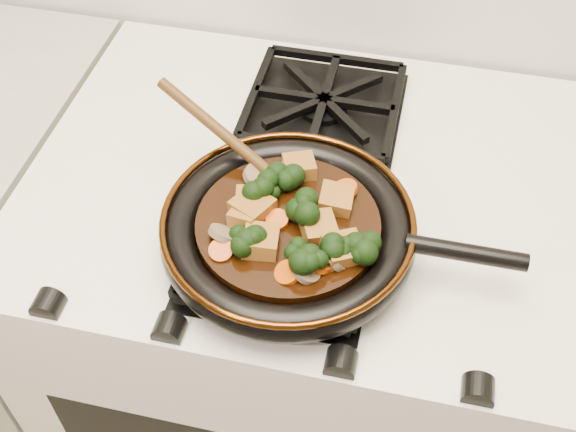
# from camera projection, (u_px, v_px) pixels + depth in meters

# --- Properties ---
(stove) EXTENTS (0.76, 0.60, 0.90)m
(stove) POSITION_uv_depth(u_px,v_px,m) (300.00, 347.00, 1.34)
(stove) COLOR silver
(stove) RESTS_ON ground
(burner_grate_front) EXTENTS (0.23, 0.23, 0.03)m
(burner_grate_front) POSITION_uv_depth(u_px,v_px,m) (281.00, 247.00, 0.90)
(burner_grate_front) COLOR black
(burner_grate_front) RESTS_ON stove
(burner_grate_back) EXTENTS (0.23, 0.23, 0.03)m
(burner_grate_back) POSITION_uv_depth(u_px,v_px,m) (324.00, 105.00, 1.08)
(burner_grate_back) COLOR black
(burner_grate_back) RESTS_ON stove
(skillet) EXTENTS (0.44, 0.31, 0.05)m
(skillet) POSITION_uv_depth(u_px,v_px,m) (290.00, 230.00, 0.88)
(skillet) COLOR black
(skillet) RESTS_ON burner_grate_front
(braising_sauce) EXTENTS (0.22, 0.22, 0.02)m
(braising_sauce) POSITION_uv_depth(u_px,v_px,m) (288.00, 227.00, 0.87)
(braising_sauce) COLOR black
(braising_sauce) RESTS_ON skillet
(tofu_cube_0) EXTENTS (0.05, 0.05, 0.03)m
(tofu_cube_0) POSITION_uv_depth(u_px,v_px,m) (299.00, 167.00, 0.91)
(tofu_cube_0) COLOR #8F5C21
(tofu_cube_0) RESTS_ON braising_sauce
(tofu_cube_1) EXTENTS (0.04, 0.04, 0.03)m
(tofu_cube_1) POSITION_uv_depth(u_px,v_px,m) (336.00, 200.00, 0.88)
(tofu_cube_1) COLOR #8F5C21
(tofu_cube_1) RESTS_ON braising_sauce
(tofu_cube_2) EXTENTS (0.06, 0.06, 0.03)m
(tofu_cube_2) POSITION_uv_depth(u_px,v_px,m) (343.00, 250.00, 0.82)
(tofu_cube_2) COLOR #8F5C21
(tofu_cube_2) RESTS_ON braising_sauce
(tofu_cube_3) EXTENTS (0.06, 0.06, 0.03)m
(tofu_cube_3) POSITION_uv_depth(u_px,v_px,m) (319.00, 228.00, 0.85)
(tofu_cube_3) COLOR #8F5C21
(tofu_cube_3) RESTS_ON braising_sauce
(tofu_cube_4) EXTENTS (0.06, 0.06, 0.03)m
(tofu_cube_4) POSITION_uv_depth(u_px,v_px,m) (252.00, 208.00, 0.87)
(tofu_cube_4) COLOR #8F5C21
(tofu_cube_4) RESTS_ON braising_sauce
(tofu_cube_5) EXTENTS (0.04, 0.05, 0.03)m
(tofu_cube_5) POSITION_uv_depth(u_px,v_px,m) (247.00, 215.00, 0.86)
(tofu_cube_5) COLOR #8F5C21
(tofu_cube_5) RESTS_ON braising_sauce
(tofu_cube_6) EXTENTS (0.05, 0.05, 0.03)m
(tofu_cube_6) POSITION_uv_depth(u_px,v_px,m) (261.00, 242.00, 0.83)
(tofu_cube_6) COLOR #8F5C21
(tofu_cube_6) RESTS_ON braising_sauce
(tofu_cube_7) EXTENTS (0.05, 0.05, 0.02)m
(tofu_cube_7) POSITION_uv_depth(u_px,v_px,m) (252.00, 203.00, 0.87)
(tofu_cube_7) COLOR #8F5C21
(tofu_cube_7) RESTS_ON braising_sauce
(broccoli_floret_0) EXTENTS (0.08, 0.09, 0.06)m
(broccoli_floret_0) POSITION_uv_depth(u_px,v_px,m) (356.00, 250.00, 0.82)
(broccoli_floret_0) COLOR black
(broccoli_floret_0) RESTS_ON braising_sauce
(broccoli_floret_1) EXTENTS (0.08, 0.09, 0.07)m
(broccoli_floret_1) POSITION_uv_depth(u_px,v_px,m) (309.00, 264.00, 0.81)
(broccoli_floret_1) COLOR black
(broccoli_floret_1) RESTS_ON braising_sauce
(broccoli_floret_2) EXTENTS (0.08, 0.08, 0.07)m
(broccoli_floret_2) POSITION_uv_depth(u_px,v_px,m) (304.00, 253.00, 0.82)
(broccoli_floret_2) COLOR black
(broccoli_floret_2) RESTS_ON braising_sauce
(broccoli_floret_3) EXTENTS (0.06, 0.06, 0.05)m
(broccoli_floret_3) POSITION_uv_depth(u_px,v_px,m) (339.00, 254.00, 0.82)
(broccoli_floret_3) COLOR black
(broccoli_floret_3) RESTS_ON braising_sauce
(broccoli_floret_4) EXTENTS (0.09, 0.08, 0.06)m
(broccoli_floret_4) POSITION_uv_depth(u_px,v_px,m) (265.00, 192.00, 0.88)
(broccoli_floret_4) COLOR black
(broccoli_floret_4) RESTS_ON braising_sauce
(broccoli_floret_5) EXTENTS (0.09, 0.08, 0.07)m
(broccoli_floret_5) POSITION_uv_depth(u_px,v_px,m) (247.00, 244.00, 0.83)
(broccoli_floret_5) COLOR black
(broccoli_floret_5) RESTS_ON braising_sauce
(broccoli_floret_6) EXTENTS (0.07, 0.07, 0.06)m
(broccoli_floret_6) POSITION_uv_depth(u_px,v_px,m) (285.00, 183.00, 0.90)
(broccoli_floret_6) COLOR black
(broccoli_floret_6) RESTS_ON braising_sauce
(broccoli_floret_7) EXTENTS (0.08, 0.08, 0.08)m
(broccoli_floret_7) POSITION_uv_depth(u_px,v_px,m) (300.00, 210.00, 0.86)
(broccoli_floret_7) COLOR black
(broccoli_floret_7) RESTS_ON braising_sauce
(carrot_coin_0) EXTENTS (0.03, 0.03, 0.02)m
(carrot_coin_0) POSITION_uv_depth(u_px,v_px,m) (345.00, 189.00, 0.89)
(carrot_coin_0) COLOR #CA4405
(carrot_coin_0) RESTS_ON braising_sauce
(carrot_coin_1) EXTENTS (0.03, 0.03, 0.02)m
(carrot_coin_1) POSITION_uv_depth(u_px,v_px,m) (320.00, 265.00, 0.82)
(carrot_coin_1) COLOR #CA4405
(carrot_coin_1) RESTS_ON braising_sauce
(carrot_coin_2) EXTENTS (0.03, 0.03, 0.02)m
(carrot_coin_2) POSITION_uv_depth(u_px,v_px,m) (277.00, 220.00, 0.86)
(carrot_coin_2) COLOR #CA4405
(carrot_coin_2) RESTS_ON braising_sauce
(carrot_coin_3) EXTENTS (0.03, 0.03, 0.02)m
(carrot_coin_3) POSITION_uv_depth(u_px,v_px,m) (288.00, 273.00, 0.81)
(carrot_coin_3) COLOR #CA4405
(carrot_coin_3) RESTS_ON braising_sauce
(carrot_coin_4) EXTENTS (0.03, 0.03, 0.02)m
(carrot_coin_4) POSITION_uv_depth(u_px,v_px,m) (221.00, 251.00, 0.83)
(carrot_coin_4) COLOR #CA4405
(carrot_coin_4) RESTS_ON braising_sauce
(carrot_coin_5) EXTENTS (0.03, 0.03, 0.01)m
(carrot_coin_5) POSITION_uv_depth(u_px,v_px,m) (294.00, 170.00, 0.92)
(carrot_coin_5) COLOR #CA4405
(carrot_coin_5) RESTS_ON braising_sauce
(mushroom_slice_0) EXTENTS (0.04, 0.04, 0.03)m
(mushroom_slice_0) POSITION_uv_depth(u_px,v_px,m) (335.00, 257.00, 0.82)
(mushroom_slice_0) COLOR #7B6247
(mushroom_slice_0) RESTS_ON braising_sauce
(mushroom_slice_1) EXTENTS (0.05, 0.05, 0.03)m
(mushroom_slice_1) POSITION_uv_depth(u_px,v_px,m) (223.00, 234.00, 0.84)
(mushroom_slice_1) COLOR #7B6247
(mushroom_slice_1) RESTS_ON braising_sauce
(mushroom_slice_2) EXTENTS (0.04, 0.04, 0.02)m
(mushroom_slice_2) POSITION_uv_depth(u_px,v_px,m) (290.00, 171.00, 0.91)
(mushroom_slice_2) COLOR #7B6247
(mushroom_slice_2) RESTS_ON braising_sauce
(mushroom_slice_3) EXTENTS (0.04, 0.04, 0.02)m
(mushroom_slice_3) POSITION_uv_depth(u_px,v_px,m) (306.00, 270.00, 0.81)
(mushroom_slice_3) COLOR #7B6247
(mushroom_slice_3) RESTS_ON braising_sauce
(mushroom_slice_4) EXTENTS (0.04, 0.04, 0.02)m
(mushroom_slice_4) POSITION_uv_depth(u_px,v_px,m) (257.00, 177.00, 0.90)
(mushroom_slice_4) COLOR #7B6247
(mushroom_slice_4) RESTS_ON braising_sauce
(wooden_spoon) EXTENTS (0.13, 0.07, 0.19)m
(wooden_spoon) POSITION_uv_depth(u_px,v_px,m) (245.00, 153.00, 0.91)
(wooden_spoon) COLOR #472B0F
(wooden_spoon) RESTS_ON braising_sauce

